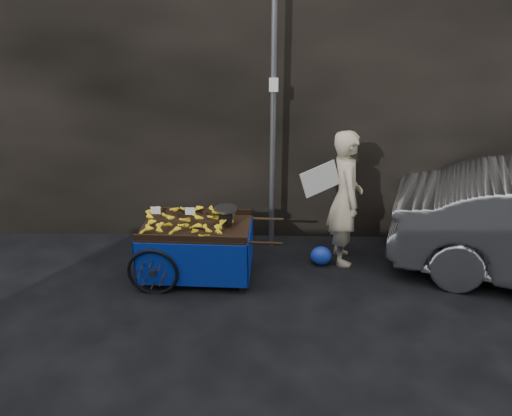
{
  "coord_description": "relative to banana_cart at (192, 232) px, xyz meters",
  "views": [
    {
      "loc": [
        0.22,
        -5.39,
        3.56
      ],
      "look_at": [
        0.09,
        0.5,
        0.96
      ],
      "focal_mm": 35.0,
      "sensor_mm": 36.0,
      "label": 1
    }
  ],
  "objects": [
    {
      "name": "ground",
      "position": [
        0.74,
        -0.41,
        -0.65
      ],
      "size": [
        80.0,
        80.0,
        0.0
      ],
      "primitive_type": "plane",
      "color": "black",
      "rests_on": "ground"
    },
    {
      "name": "banana_cart",
      "position": [
        0.0,
        0.0,
        0.0
      ],
      "size": [
        1.98,
        1.01,
        1.06
      ],
      "rotation": [
        0.0,
        0.0,
        -0.03
      ],
      "color": "black",
      "rests_on": "ground"
    },
    {
      "name": "building_wall",
      "position": [
        1.14,
        2.19,
        1.85
      ],
      "size": [
        13.5,
        2.0,
        5.0
      ],
      "color": "black",
      "rests_on": "ground"
    },
    {
      "name": "vendor",
      "position": [
        2.03,
        0.47,
        0.29
      ],
      "size": [
        0.9,
        0.72,
        1.89
      ],
      "rotation": [
        0.0,
        0.0,
        1.64
      ],
      "color": "tan",
      "rests_on": "ground"
    },
    {
      "name": "street_pole",
      "position": [
        1.04,
        0.89,
        1.35
      ],
      "size": [
        0.12,
        0.1,
        4.0
      ],
      "color": "slate",
      "rests_on": "ground"
    },
    {
      "name": "plastic_bag",
      "position": [
        1.73,
        0.32,
        -0.52
      ],
      "size": [
        0.3,
        0.24,
        0.27
      ],
      "primitive_type": "ellipsoid",
      "color": "blue",
      "rests_on": "ground"
    }
  ]
}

